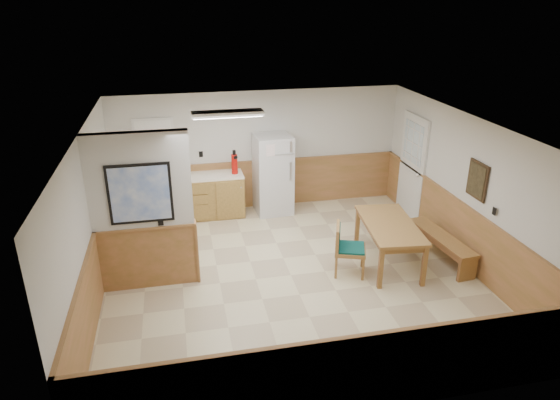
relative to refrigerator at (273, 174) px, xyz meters
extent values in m
plane|color=beige|center=(-0.23, -2.63, -0.83)|extent=(6.00, 6.00, 0.00)
cube|color=white|center=(-0.23, -2.63, 1.67)|extent=(6.00, 6.00, 0.02)
cube|color=silver|center=(-0.23, 0.37, 0.42)|extent=(6.00, 0.02, 2.50)
cube|color=silver|center=(2.77, -2.63, 0.42)|extent=(0.02, 6.00, 2.50)
cube|color=silver|center=(-3.23, -2.63, 0.42)|extent=(0.02, 6.00, 2.50)
cube|color=#AF6E46|center=(-0.23, 0.35, -0.33)|extent=(6.00, 0.04, 1.00)
cube|color=#AF6E46|center=(2.75, -2.63, -0.33)|extent=(0.04, 6.00, 1.00)
cube|color=#AF6E46|center=(-3.21, -2.63, -0.33)|extent=(0.04, 6.00, 1.00)
cube|color=silver|center=(-2.48, -2.43, 0.92)|extent=(1.50, 0.15, 1.50)
cube|color=#AF6E46|center=(-2.48, -2.43, -0.33)|extent=(1.50, 0.17, 1.00)
cube|color=black|center=(-2.48, -2.52, 0.77)|extent=(0.92, 0.03, 0.92)
cube|color=white|center=(-2.48, -2.54, 0.77)|extent=(0.84, 0.01, 0.84)
cube|color=#A87F3B|center=(-1.33, 0.05, -0.40)|extent=(1.40, 0.60, 0.86)
cube|color=#A87F3B|center=(-2.80, 0.05, -0.40)|extent=(0.06, 0.60, 0.86)
cube|color=#A87F3B|center=(-2.06, 0.05, -0.40)|extent=(0.06, 0.60, 0.86)
cube|color=white|center=(-1.73, 0.05, 0.05)|extent=(2.20, 0.60, 0.04)
cube|color=white|center=(-1.73, 0.35, 0.12)|extent=(2.20, 0.02, 0.10)
cube|color=silver|center=(2.74, -0.73, 0.19)|extent=(0.05, 1.02, 2.15)
cube|color=silver|center=(2.73, -0.73, 0.19)|extent=(0.04, 0.90, 2.05)
cube|color=silver|center=(2.71, -0.73, 0.72)|extent=(0.02, 0.76, 0.80)
cube|color=silver|center=(-2.33, 0.35, 0.72)|extent=(0.80, 0.03, 1.00)
cube|color=white|center=(-2.33, 0.34, 0.72)|extent=(0.70, 0.01, 0.90)
cube|color=#332414|center=(2.74, -2.93, 0.72)|extent=(0.03, 0.50, 0.60)
cube|color=black|center=(2.72, -2.93, 0.72)|extent=(0.01, 0.42, 0.52)
cube|color=silver|center=(-1.03, -1.33, 1.62)|extent=(1.20, 0.30, 0.08)
cube|color=white|center=(-1.03, -1.33, 1.57)|extent=(1.15, 0.25, 0.01)
cube|color=silver|center=(0.00, 0.00, 0.00)|extent=(0.77, 0.74, 1.66)
cube|color=silver|center=(0.29, -0.36, 0.68)|extent=(0.03, 0.02, 0.21)
cube|color=silver|center=(0.29, -0.36, 0.17)|extent=(0.03, 0.02, 0.39)
cube|color=#A57D3C|center=(1.48, -2.58, -0.11)|extent=(1.00, 1.72, 0.05)
cube|color=#A57D3C|center=(1.48, -2.58, -0.18)|extent=(0.89, 1.61, 0.10)
cube|color=#A57D3C|center=(1.05, -3.29, -0.48)|extent=(0.08, 0.08, 0.70)
cube|color=#A57D3C|center=(1.22, -1.78, -0.48)|extent=(0.08, 0.08, 0.70)
cube|color=#A57D3C|center=(1.74, -3.37, -0.48)|extent=(0.08, 0.08, 0.70)
cube|color=#A57D3C|center=(1.91, -1.86, -0.48)|extent=(0.08, 0.08, 0.70)
cube|color=#A57D3C|center=(2.44, -2.63, -0.41)|extent=(0.51, 1.62, 0.05)
cube|color=#A57D3C|center=(2.44, -3.38, -0.63)|extent=(0.33, 0.09, 0.40)
cube|color=#A57D3C|center=(2.44, -1.88, -0.63)|extent=(0.33, 0.09, 0.40)
cube|color=#A57D3C|center=(0.74, -2.74, -0.41)|extent=(0.63, 0.63, 0.06)
cube|color=#0F4E4D|center=(0.74, -2.74, -0.37)|extent=(0.58, 0.58, 0.03)
cube|color=#A57D3C|center=(0.53, -2.67, -0.18)|extent=(0.21, 0.48, 0.40)
cube|color=#0F4E4D|center=(0.33, -2.60, -0.18)|extent=(0.16, 0.41, 0.34)
cube|color=#A57D3C|center=(0.46, -2.87, -0.64)|extent=(0.05, 0.05, 0.39)
cube|color=#A57D3C|center=(0.61, -2.46, -0.64)|extent=(0.05, 0.05, 0.39)
cube|color=#A57D3C|center=(0.87, -3.01, -0.64)|extent=(0.05, 0.05, 0.39)
cube|color=#A57D3C|center=(1.01, -2.61, -0.64)|extent=(0.05, 0.05, 0.39)
cylinder|color=#BA0F09|center=(-0.79, 0.02, 0.27)|extent=(0.16, 0.16, 0.40)
cylinder|color=black|center=(-0.79, 0.02, 0.52)|extent=(0.07, 0.07, 0.09)
cylinder|color=green|center=(-2.48, 0.02, 0.17)|extent=(0.07, 0.07, 0.21)
camera|label=1|loc=(-1.90, -9.55, 3.48)|focal=32.00mm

